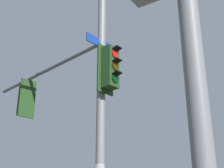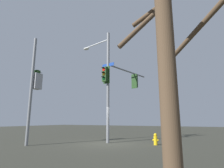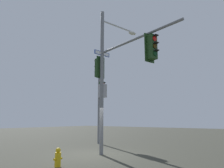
% 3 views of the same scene
% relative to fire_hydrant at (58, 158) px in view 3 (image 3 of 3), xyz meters
% --- Properties ---
extents(ground_plane, '(80.00, 80.00, 0.00)m').
position_rel_fire_hydrant_xyz_m(ground_plane, '(3.04, 0.80, -0.34)').
color(ground_plane, '#35352C').
extents(main_signal_pole_assembly, '(4.03, 5.80, 8.27)m').
position_rel_fire_hydrant_xyz_m(main_signal_pole_assembly, '(3.20, -0.38, 4.53)').
color(main_signal_pole_assembly, slate).
rests_on(main_signal_pole_assembly, ground).
extents(secondary_pole_assembly, '(0.47, 0.76, 7.15)m').
position_rel_fire_hydrant_xyz_m(secondary_pole_assembly, '(7.04, 3.84, 3.63)').
color(secondary_pole_assembly, slate).
rests_on(secondary_pole_assembly, ground).
extents(fire_hydrant, '(0.38, 0.24, 0.73)m').
position_rel_fire_hydrant_xyz_m(fire_hydrant, '(0.00, 0.00, 0.00)').
color(fire_hydrant, yellow).
rests_on(fire_hydrant, ground).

